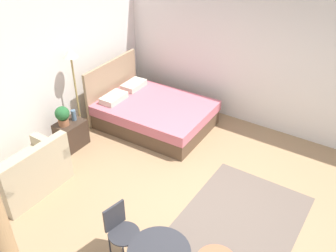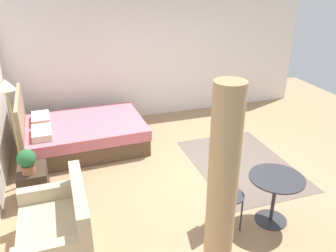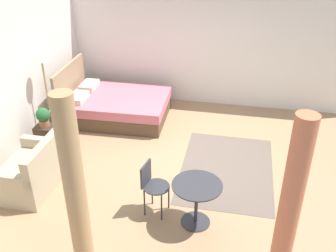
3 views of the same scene
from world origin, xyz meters
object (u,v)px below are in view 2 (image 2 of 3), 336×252
potted_plant (27,161)px  balcony_table (275,191)px  cafe_chair_near_window (224,193)px  bed (82,134)px  nightstand (34,184)px  vase (31,159)px  floor_lamp (9,103)px  couch (59,231)px

potted_plant → balcony_table: potted_plant is taller
balcony_table → cafe_chair_near_window: size_ratio=0.86×
bed → nightstand: bed is taller
bed → vase: 1.58m
floor_lamp → cafe_chair_near_window: floor_lamp is taller
floor_lamp → balcony_table: (-1.97, -3.24, -0.91)m
nightstand → cafe_chair_near_window: 2.79m
nightstand → cafe_chair_near_window: bearing=-120.9°
potted_plant → couch: bearing=-163.5°
balcony_table → potted_plant: bearing=64.9°
couch → vase: size_ratio=5.97×
potted_plant → balcony_table: 3.42m
couch → cafe_chair_near_window: size_ratio=1.46×
nightstand → balcony_table: (-1.55, -3.07, 0.24)m
potted_plant → vase: potted_plant is taller
nightstand → couch: bearing=-165.9°
bed → nightstand: (-1.43, 0.83, -0.04)m
cafe_chair_near_window → couch: bearing=84.7°
couch → floor_lamp: bearing=16.3°
bed → floor_lamp: floor_lamp is taller
cafe_chair_near_window → balcony_table: bearing=-100.7°
vase → nightstand: bearing=175.3°
vase → cafe_chair_near_window: cafe_chair_near_window is taller
couch → floor_lamp: size_ratio=0.70×
nightstand → balcony_table: balcony_table is taller
nightstand → potted_plant: (-0.10, 0.03, 0.46)m
potted_plant → bed: bearing=-29.2°
couch → potted_plant: (1.13, 0.33, 0.41)m
balcony_table → nightstand: bearing=63.2°
vase → balcony_table: size_ratio=0.29×
balcony_table → couch: bearing=83.3°
vase → balcony_table: (-1.67, -3.06, -0.12)m
potted_plant → cafe_chair_near_window: size_ratio=0.44×
cafe_chair_near_window → vase: bearing=56.9°
floor_lamp → balcony_table: size_ratio=2.44×
floor_lamp → bed: bearing=-44.8°
potted_plant → nightstand: bearing=-14.5°
nightstand → cafe_chair_near_window: size_ratio=0.62×
floor_lamp → cafe_chair_near_window: bearing=-125.8°
couch → cafe_chair_near_window: 2.09m
nightstand → floor_lamp: bearing=22.6°
vase → cafe_chair_near_window: size_ratio=0.25×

